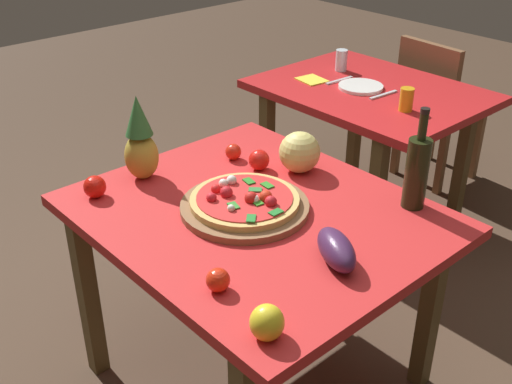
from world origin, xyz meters
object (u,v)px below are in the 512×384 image
drinking_glass_juice (406,99)px  display_table (257,233)px  tomato_beside_pepper (259,160)px  napkin_folded (312,80)px  fork_utensil (339,80)px  background_table (369,107)px  tomato_at_corner (95,187)px  dining_chair (435,103)px  tomato_near_board (233,152)px  tomato_by_bottle (218,280)px  knife_utensil (383,95)px  bell_pepper (267,323)px  eggplant (336,249)px  pizza_board (245,207)px  pineapple_left (140,142)px  melon (300,152)px  wine_bottle (417,171)px  dinner_plate (361,87)px  pizza (244,200)px  drinking_glass_water (341,60)px

drinking_glass_juice → display_table: bearing=-79.1°
tomato_beside_pepper → napkin_folded: tomato_beside_pepper is taller
fork_utensil → napkin_folded: fork_utensil is taller
background_table → tomato_at_corner: size_ratio=13.85×
dining_chair → fork_utensil: bearing=81.7°
tomato_near_board → tomato_by_bottle: bearing=-43.1°
tomato_at_corner → napkin_folded: tomato_at_corner is taller
knife_utensil → fork_utensil: bearing=-175.5°
display_table → bell_pepper: (0.46, -0.39, 0.13)m
fork_utensil → eggplant: bearing=-44.9°
pizza_board → eggplant: size_ratio=2.12×
display_table → tomato_near_board: tomato_near_board is taller
pineapple_left → fork_utensil: bearing=99.7°
fork_utensil → melon: bearing=-52.8°
tomato_at_corner → tomato_by_bottle: 0.68m
tomato_beside_pepper → tomato_by_bottle: (0.46, -0.56, -0.01)m
pineapple_left → napkin_folded: (-0.33, 1.22, -0.14)m
wine_bottle → eggplant: bearing=-83.9°
dining_chair → knife_utensil: dining_chair is taller
wine_bottle → dinner_plate: wine_bottle is taller
background_table → melon: bearing=-66.4°
pineapple_left → pizza: bearing=15.6°
tomato_near_board → tomato_by_bottle: tomato_by_bottle is taller
wine_bottle → fork_utensil: (-1.00, 0.76, -0.13)m
dining_chair → drinking_glass_juice: size_ratio=8.07×
tomato_at_corner → drinking_glass_water: drinking_glass_water is taller
tomato_near_board → napkin_folded: (-0.43, 0.88, -0.03)m
drinking_glass_juice → knife_utensil: bearing=156.7°
tomato_near_board → fork_utensil: (-0.33, 0.98, -0.03)m
display_table → melon: bearing=109.7°
display_table → pineapple_left: bearing=-161.8°
bell_pepper → display_table: bearing=140.2°
display_table → eggplant: eggplant is taller
pizza → background_table: bearing=111.0°
fork_utensil → knife_utensil: (0.28, 0.00, 0.00)m
pizza_board → drinking_glass_water: drinking_glass_water is taller
tomato_at_corner → knife_utensil: bearing=88.4°
wine_bottle → tomato_beside_pepper: 0.58m
dining_chair → tomato_beside_pepper: 1.69m
display_table → napkin_folded: bearing=125.8°
bell_pepper → dinner_plate: 1.85m
tomato_at_corner → drinking_glass_water: bearing=101.8°
background_table → wine_bottle: 1.17m
display_table → eggplant: (0.37, -0.03, 0.13)m
drinking_glass_water → napkin_folded: bearing=-88.2°
melon → tomato_at_corner: bearing=-116.5°
pizza → drinking_glass_juice: 1.13m
dinner_plate → knife_utensil: 0.14m
tomato_near_board → drinking_glass_juice: drinking_glass_juice is taller
melon → tomato_near_board: melon is taller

